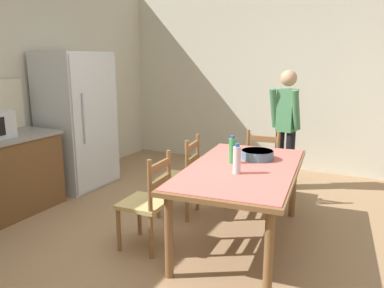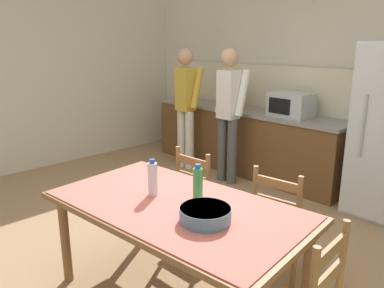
% 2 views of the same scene
% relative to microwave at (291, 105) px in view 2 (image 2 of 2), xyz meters
% --- Properties ---
extents(ground_plane, '(8.32, 8.32, 0.00)m').
position_rel_microwave_xyz_m(ground_plane, '(0.29, -2.21, -1.05)').
color(ground_plane, '#9E7A56').
extents(wall_back, '(6.52, 0.12, 2.90)m').
position_rel_microwave_xyz_m(wall_back, '(0.29, 0.45, 0.40)').
color(wall_back, beige).
rests_on(wall_back, ground).
extents(wall_left, '(0.12, 5.20, 2.90)m').
position_rel_microwave_xyz_m(wall_left, '(-2.97, -2.21, 0.40)').
color(wall_left, beige).
rests_on(wall_left, ground).
extents(kitchen_counter, '(3.06, 0.66, 0.90)m').
position_rel_microwave_xyz_m(kitchen_counter, '(-0.74, 0.02, -0.60)').
color(kitchen_counter, brown).
rests_on(kitchen_counter, ground).
extents(counter_splashback, '(3.02, 0.03, 0.60)m').
position_rel_microwave_xyz_m(counter_splashback, '(-0.74, 0.33, 0.15)').
color(counter_splashback, beige).
rests_on(counter_splashback, kitchen_counter).
extents(microwave, '(0.50, 0.39, 0.30)m').
position_rel_microwave_xyz_m(microwave, '(0.00, 0.00, 0.00)').
color(microwave, '#B2B7BC').
rests_on(microwave, kitchen_counter).
extents(paper_bag, '(0.24, 0.16, 0.36)m').
position_rel_microwave_xyz_m(paper_bag, '(-0.96, -0.01, 0.03)').
color(paper_bag, tan).
rests_on(paper_bag, kitchen_counter).
extents(dining_table, '(1.89, 1.17, 0.76)m').
position_rel_microwave_xyz_m(dining_table, '(0.74, -2.59, -0.37)').
color(dining_table, brown).
rests_on(dining_table, ground).
extents(bottle_near_centre, '(0.07, 0.07, 0.27)m').
position_rel_microwave_xyz_m(bottle_near_centre, '(0.52, -2.62, -0.17)').
color(bottle_near_centre, silver).
rests_on(bottle_near_centre, dining_table).
extents(bottle_off_centre, '(0.07, 0.07, 0.27)m').
position_rel_microwave_xyz_m(bottle_off_centre, '(0.82, -2.46, -0.17)').
color(bottle_off_centre, green).
rests_on(bottle_off_centre, dining_table).
extents(serving_bowl, '(0.32, 0.32, 0.09)m').
position_rel_microwave_xyz_m(serving_bowl, '(1.06, -2.64, -0.25)').
color(serving_bowl, slate).
rests_on(serving_bowl, dining_table).
extents(chair_side_far_left, '(0.44, 0.42, 0.91)m').
position_rel_microwave_xyz_m(chair_side_far_left, '(0.26, -1.85, -0.61)').
color(chair_side_far_left, olive).
rests_on(chair_side_far_left, ground).
extents(chair_side_far_right, '(0.47, 0.45, 0.91)m').
position_rel_microwave_xyz_m(chair_side_far_right, '(1.07, -1.77, -0.61)').
color(chair_side_far_right, olive).
rests_on(chair_side_far_right, ground).
extents(person_at_sink, '(0.44, 0.30, 1.74)m').
position_rel_microwave_xyz_m(person_at_sink, '(-1.42, -0.50, -0.08)').
color(person_at_sink, silver).
rests_on(person_at_sink, ground).
extents(person_at_counter, '(0.44, 0.30, 1.75)m').
position_rel_microwave_xyz_m(person_at_counter, '(-0.59, -0.52, -0.07)').
color(person_at_counter, '#4C4C4C').
rests_on(person_at_counter, ground).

